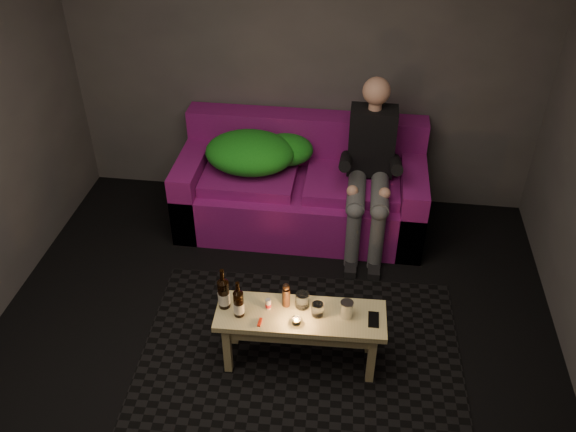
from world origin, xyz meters
name	(u,v)px	position (x,y,z in m)	size (l,w,h in m)	color
floor	(262,382)	(0.00, 0.00, 0.00)	(4.50, 4.50, 0.00)	black
room	(269,123)	(0.00, 0.47, 1.64)	(4.50, 4.50, 4.50)	silver
rug	(301,354)	(0.22, 0.27, 0.00)	(2.17, 1.58, 0.01)	black
sofa	(302,189)	(0.05, 1.82, 0.32)	(2.05, 0.92, 0.88)	#821173
green_blanket	(256,152)	(-0.34, 1.81, 0.66)	(0.90, 0.61, 0.31)	#18891D
person	(370,165)	(0.61, 1.65, 0.71)	(0.37, 0.85, 1.37)	black
coffee_table	(300,323)	(0.22, 0.22, 0.36)	(1.10, 0.39, 0.44)	tan
beer_bottle_a	(224,293)	(-0.27, 0.22, 0.55)	(0.08, 0.08, 0.30)	black
beer_bottle_b	(239,303)	(-0.16, 0.16, 0.54)	(0.07, 0.07, 0.27)	black
salt_shaker	(268,304)	(0.01, 0.24, 0.48)	(0.04, 0.04, 0.07)	silver
pepper_mill	(286,297)	(0.12, 0.28, 0.51)	(0.05, 0.05, 0.14)	black
tumbler_back	(302,300)	(0.22, 0.29, 0.50)	(0.09, 0.09, 0.10)	white
tealight	(296,321)	(0.20, 0.13, 0.46)	(0.05, 0.05, 0.04)	white
tumbler_front	(317,310)	(0.33, 0.22, 0.49)	(0.07, 0.07, 0.09)	white
steel_cup	(347,309)	(0.51, 0.24, 0.50)	(0.08, 0.08, 0.11)	silver
smartphone	(374,320)	(0.68, 0.22, 0.45)	(0.07, 0.14, 0.01)	black
red_lighter	(260,322)	(-0.02, 0.10, 0.45)	(0.02, 0.07, 0.01)	red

